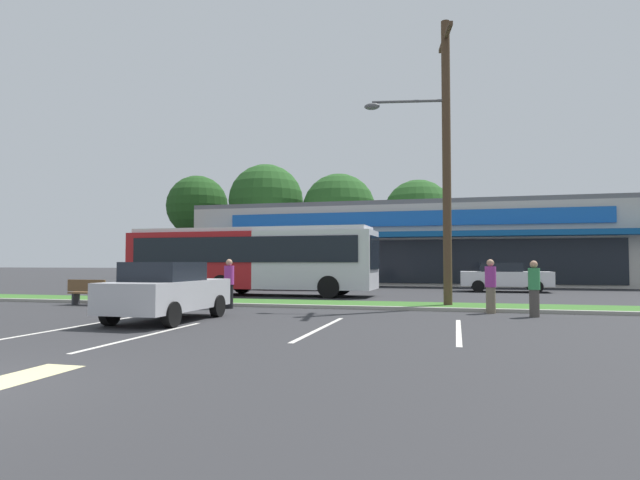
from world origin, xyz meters
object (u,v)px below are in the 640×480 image
Objects in this scene: utility_pole at (442,153)px; car_3 at (215,275)px; bus_stop_bench at (88,291)px; pedestrian_mid at (491,286)px; car_1 at (167,291)px; pedestrian_near_bench at (534,289)px; car_2 at (294,276)px; city_bus at (250,259)px; car_0 at (505,277)px; pedestrian_by_pole at (229,284)px.

car_3 is at bearing 142.09° from utility_pole.
car_3 reaches higher than bus_stop_bench.
car_3 is at bearing 81.69° from pedestrian_mid.
bus_stop_bench is at bearing 54.36° from car_1.
car_3 is at bearing -149.76° from pedestrian_near_bench.
car_2 is 0.96× the size of car_3.
utility_pole reaches higher than city_bus.
car_0 is (12.25, 6.03, -0.96)m from city_bus.
pedestrian_mid is (8.66, 0.47, -0.01)m from pedestrian_by_pole.
car_3 is 2.88× the size of pedestrian_near_bench.
pedestrian_near_bench is at bearing -69.83° from car_1.
car_0 is at bearing 27.43° from city_bus.
car_0 is at bearing 147.09° from pedestrian_by_pole.
utility_pole is 5.95× the size of pedestrian_by_pole.
pedestrian_by_pole is (-9.82, 0.38, 0.03)m from pedestrian_near_bench.
bus_stop_bench is 0.35× the size of car_2.
pedestrian_near_bench is (15.54, -0.46, 0.32)m from bus_stop_bench.
car_1 is 2.53× the size of pedestrian_near_bench.
car_0 is 1.12× the size of car_1.
bus_stop_bench is 20.56m from car_0.
car_2 is (0.63, 5.25, -0.96)m from city_bus.
car_1 is 4.00m from pedestrian_by_pole.
car_1 reaches higher than bus_stop_bench.
utility_pole is 2.43× the size of car_1.
pedestrian_by_pole reaches higher than pedestrian_mid.
pedestrian_by_pole is (0.03, 4.00, 0.04)m from car_1.
pedestrian_near_bench is 0.97× the size of pedestrian_mid.
pedestrian_by_pole is 1.01× the size of pedestrian_mid.
bus_stop_bench is 13.01m from car_2.
city_bus is 2.64× the size of car_0.
city_bus is 12.69m from pedestrian_mid.
utility_pole reaches higher than pedestrian_mid.
car_1 is at bearing -140.37° from utility_pole.
pedestrian_by_pole is (-7.19, -1.98, -4.57)m from utility_pole.
city_bus reaches higher than pedestrian_mid.
pedestrian_mid is (8.69, 4.47, 0.03)m from car_1.
pedestrian_by_pole reaches higher than pedestrian_near_bench.
pedestrian_near_bench is at bearing -31.00° from city_bus.
city_bus reaches higher than car_1.
car_1 is (2.08, -11.13, -0.95)m from city_bus.
utility_pole is 18.16m from car_3.
pedestrian_mid is at bearing -38.76° from car_3.
car_3 is (-6.63, 16.77, -0.03)m from car_1.
pedestrian_mid reaches higher than pedestrian_near_bench.
city_bus is 2.60× the size of car_3.
utility_pole is 5.03m from pedestrian_mid.
car_1 reaches higher than car_3.
city_bus is 7.29× the size of pedestrian_mid.
pedestrian_mid is (-1.49, -12.70, 0.05)m from car_0.
car_1 is at bearing 144.36° from bus_stop_bench.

